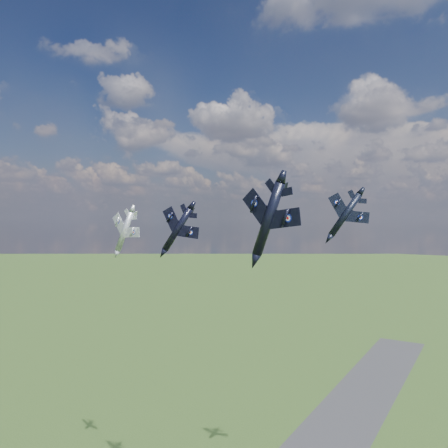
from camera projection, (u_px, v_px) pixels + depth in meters
The scene contains 4 objects.
jet_lead_navy at pixel (178, 229), 89.96m from camera, with size 10.19×14.21×2.94m, color black, non-canonical shape.
jet_right_navy at pixel (268, 219), 68.66m from camera, with size 11.94×16.65×3.44m, color black, non-canonical shape.
jet_high_navy at pixel (345, 215), 97.74m from camera, with size 10.83×15.10×3.12m, color black, non-canonical shape.
jet_left_silver at pixel (124, 231), 107.77m from camera, with size 10.67×14.88×3.08m, color #989BA2, non-canonical shape.
Camera 1 is at (50.73, -61.19, 83.07)m, focal length 35.00 mm.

